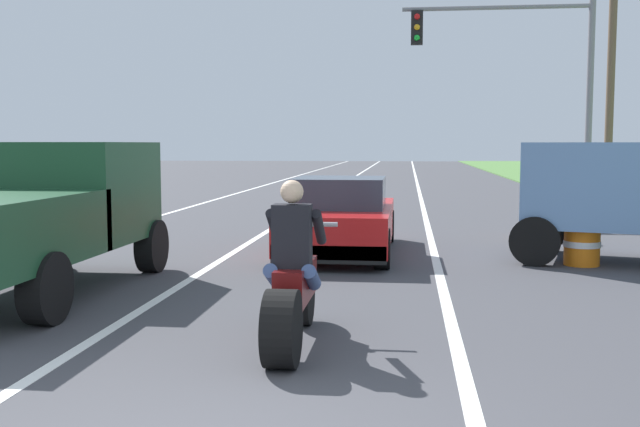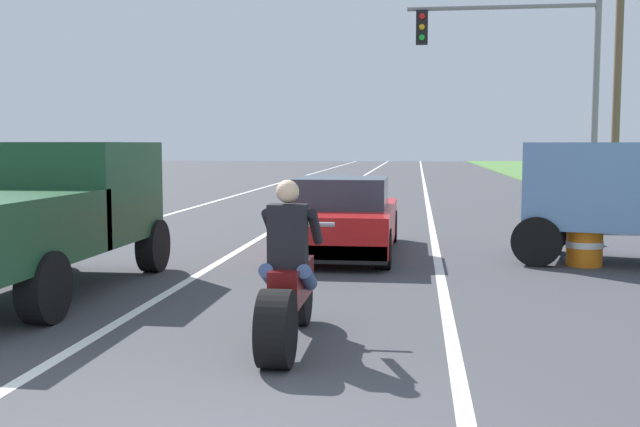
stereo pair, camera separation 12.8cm
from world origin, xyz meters
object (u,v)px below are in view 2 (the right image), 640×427
pickup_truck_left_lane_dark_green (41,209)px  traffic_light_mast_near (535,66)px  construction_barrel_nearest (585,235)px  sports_car_red (343,219)px  motorcycle_with_rider (288,288)px  construction_barrel_mid (546,216)px

pickup_truck_left_lane_dark_green → traffic_light_mast_near: traffic_light_mast_near is taller
traffic_light_mast_near → construction_barrel_nearest: bearing=-92.8°
pickup_truck_left_lane_dark_green → construction_barrel_nearest: bearing=22.6°
sports_car_red → construction_barrel_nearest: sports_car_red is taller
motorcycle_with_rider → construction_barrel_mid: motorcycle_with_rider is taller
sports_car_red → construction_barrel_nearest: bearing=-11.3°
motorcycle_with_rider → pickup_truck_left_lane_dark_green: size_ratio=0.46×
pickup_truck_left_lane_dark_green → construction_barrel_mid: 9.83m
pickup_truck_left_lane_dark_green → construction_barrel_nearest: (7.56, 3.15, -0.60)m
sports_car_red → traffic_light_mast_near: bearing=59.9°
sports_car_red → construction_barrel_mid: 4.60m
sports_car_red → construction_barrel_nearest: size_ratio=4.30×
motorcycle_with_rider → construction_barrel_nearest: 6.65m
motorcycle_with_rider → pickup_truck_left_lane_dark_green: 4.33m
motorcycle_with_rider → pickup_truck_left_lane_dark_green: bearing=148.5°
motorcycle_with_rider → traffic_light_mast_near: (4.30, 13.79, 3.44)m
pickup_truck_left_lane_dark_green → construction_barrel_nearest: 8.21m
motorcycle_with_rider → construction_barrel_nearest: bearing=54.2°
motorcycle_with_rider → construction_barrel_nearest: (3.89, 5.40, -0.09)m
pickup_truck_left_lane_dark_green → construction_barrel_mid: size_ratio=4.80×
motorcycle_with_rider → sports_car_red: bearing=90.9°
sports_car_red → traffic_light_mast_near: traffic_light_mast_near is taller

